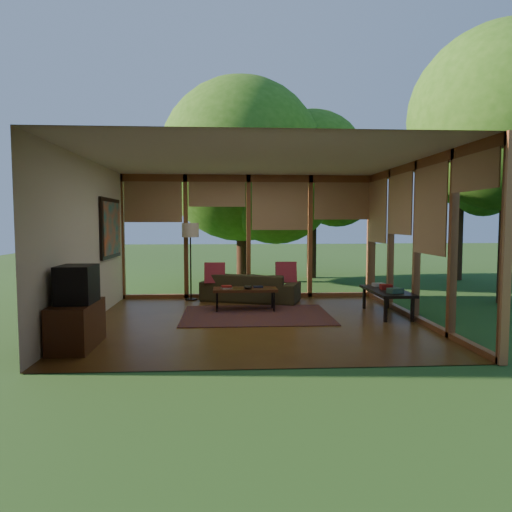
{
  "coord_description": "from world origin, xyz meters",
  "views": [
    {
      "loc": [
        -0.45,
        -7.56,
        1.67
      ],
      "look_at": [
        0.05,
        0.7,
        1.05
      ],
      "focal_mm": 32.0,
      "sensor_mm": 36.0,
      "label": 1
    }
  ],
  "objects": [
    {
      "name": "tree_se",
      "position": [
        5.05,
        1.43,
        3.73
      ],
      "size": [
        3.7,
        3.7,
        5.59
      ],
      "color": "#3E2416",
      "rests_on": "ground"
    },
    {
      "name": "pillow_right",
      "position": [
        0.77,
        1.95,
        0.6
      ],
      "size": [
        0.44,
        0.23,
        0.46
      ],
      "primitive_type": "cube",
      "rotation": [
        -0.21,
        0.0,
        0.0
      ],
      "color": "maroon",
      "rests_on": "sofa"
    },
    {
      "name": "sofa",
      "position": [
        0.02,
        2.0,
        0.3
      ],
      "size": [
        2.17,
        1.41,
        0.59
      ],
      "primitive_type": "imported",
      "rotation": [
        0.0,
        0.0,
        2.81
      ],
      "color": "#3B351D",
      "rests_on": "floor"
    },
    {
      "name": "ct_bowl",
      "position": [
        -0.09,
        0.86,
        0.46
      ],
      "size": [
        0.16,
        0.16,
        0.07
      ],
      "primitive_type": "ellipsoid",
      "color": "black",
      "rests_on": "coffee_table"
    },
    {
      "name": "wall_front",
      "position": [
        0.0,
        -2.5,
        1.35
      ],
      "size": [
        5.5,
        0.04,
        2.7
      ],
      "primitive_type": "cube",
      "color": "silver",
      "rests_on": "ground"
    },
    {
      "name": "console_book_c",
      "position": [
        2.4,
        0.87,
        0.48
      ],
      "size": [
        0.24,
        0.19,
        0.06
      ],
      "primitive_type": "cube",
      "rotation": [
        0.0,
        0.0,
        0.17
      ],
      "color": "#ABA49B",
      "rests_on": "side_console"
    },
    {
      "name": "window_wall_right",
      "position": [
        2.75,
        0.0,
        1.35
      ],
      "size": [
        0.12,
        5.0,
        2.7
      ],
      "primitive_type": "cube",
      "color": "brown",
      "rests_on": "ground"
    },
    {
      "name": "floor",
      "position": [
        0.0,
        0.0,
        0.0
      ],
      "size": [
        5.5,
        5.5,
        0.0
      ],
      "primitive_type": "plane",
      "color": "brown",
      "rests_on": "ground"
    },
    {
      "name": "tree_ne",
      "position": [
        2.06,
        6.1,
        3.37
      ],
      "size": [
        3.22,
        3.22,
        4.99
      ],
      "color": "#3E2416",
      "rests_on": "ground"
    },
    {
      "name": "window_wall_back",
      "position": [
        0.0,
        2.5,
        1.35
      ],
      "size": [
        5.5,
        0.12,
        2.7
      ],
      "primitive_type": "cube",
      "color": "brown",
      "rests_on": "ground"
    },
    {
      "name": "ct_book_lower",
      "position": [
        -0.49,
        0.91,
        0.44
      ],
      "size": [
        0.22,
        0.19,
        0.03
      ],
      "primitive_type": "cube",
      "rotation": [
        0.0,
        0.0,
        0.37
      ],
      "color": "#ABA49B",
      "rests_on": "coffee_table"
    },
    {
      "name": "coffee_table",
      "position": [
        -0.14,
        0.96,
        0.39
      ],
      "size": [
        1.2,
        0.5,
        0.43
      ],
      "color": "#4C2814",
      "rests_on": "floor"
    },
    {
      "name": "television",
      "position": [
        -2.45,
        -1.45,
        0.85
      ],
      "size": [
        0.45,
        0.55,
        0.5
      ],
      "primitive_type": "cube",
      "color": "black",
      "rests_on": "media_cabinet"
    },
    {
      "name": "tree_far",
      "position": [
        5.86,
        5.24,
        3.46
      ],
      "size": [
        2.6,
        2.6,
        4.79
      ],
      "color": "#3E2416",
      "rests_on": "ground"
    },
    {
      "name": "rug",
      "position": [
        0.05,
        0.5,
        0.01
      ],
      "size": [
        2.63,
        1.86,
        0.01
      ],
      "primitive_type": "cube",
      "color": "brown",
      "rests_on": "floor"
    },
    {
      "name": "side_console",
      "position": [
        2.4,
        0.42,
        0.41
      ],
      "size": [
        0.6,
        1.4,
        0.46
      ],
      "color": "black",
      "rests_on": "floor"
    },
    {
      "name": "ct_book_side",
      "position": [
        0.11,
        1.04,
        0.44
      ],
      "size": [
        0.19,
        0.14,
        0.03
      ],
      "primitive_type": "cube",
      "rotation": [
        0.0,
        0.0,
        0.06
      ],
      "color": "black",
      "rests_on": "coffee_table"
    },
    {
      "name": "media_cabinet",
      "position": [
        -2.47,
        -1.45,
        0.3
      ],
      "size": [
        0.5,
        1.0,
        0.6
      ],
      "primitive_type": "cube",
      "color": "#4C2814",
      "rests_on": "floor"
    },
    {
      "name": "exterior_lawn",
      "position": [
        8.0,
        8.0,
        -0.01
      ],
      "size": [
        40.0,
        40.0,
        0.0
      ],
      "primitive_type": "plane",
      "color": "#2C5620",
      "rests_on": "ground"
    },
    {
      "name": "ct_book_upper",
      "position": [
        -0.49,
        0.91,
        0.47
      ],
      "size": [
        0.2,
        0.16,
        0.03
      ],
      "primitive_type": "cube",
      "rotation": [
        0.0,
        0.0,
        0.12
      ],
      "color": "maroon",
      "rests_on": "coffee_table"
    },
    {
      "name": "console_book_a",
      "position": [
        2.4,
        0.02,
        0.5
      ],
      "size": [
        0.28,
        0.24,
        0.09
      ],
      "primitive_type": "cube",
      "rotation": [
        0.0,
        0.0,
        0.32
      ],
      "color": "#305443",
      "rests_on": "side_console"
    },
    {
      "name": "floor_lamp",
      "position": [
        -1.25,
        2.21,
        1.41
      ],
      "size": [
        0.36,
        0.36,
        1.65
      ],
      "color": "black",
      "rests_on": "floor"
    },
    {
      "name": "ceiling",
      "position": [
        0.0,
        0.0,
        2.7
      ],
      "size": [
        5.5,
        5.5,
        0.0
      ],
      "primitive_type": "plane",
      "rotation": [
        3.14,
        0.0,
        0.0
      ],
      "color": "silver",
      "rests_on": "ground"
    },
    {
      "name": "wall_left",
      "position": [
        -2.75,
        0.0,
        1.35
      ],
      "size": [
        0.04,
        5.0,
        2.7
      ],
      "primitive_type": "cube",
      "color": "silver",
      "rests_on": "ground"
    },
    {
      "name": "console_book_b",
      "position": [
        2.4,
        0.47,
        0.5
      ],
      "size": [
        0.2,
        0.15,
        0.09
      ],
      "primitive_type": "cube",
      "rotation": [
        0.0,
        0.0,
        0.04
      ],
      "color": "maroon",
      "rests_on": "side_console"
    },
    {
      "name": "wall_painting",
      "position": [
        -2.71,
        1.4,
        1.55
      ],
      "size": [
        0.06,
        1.35,
        1.15
      ],
      "color": "black",
      "rests_on": "wall_left"
    },
    {
      "name": "pillow_left",
      "position": [
        -0.73,
        1.95,
        0.6
      ],
      "size": [
        0.43,
        0.23,
        0.45
      ],
      "primitive_type": "cube",
      "rotation": [
        -0.21,
        0.0,
        0.0
      ],
      "color": "maroon",
      "rests_on": "sofa"
    },
    {
      "name": "tree_nw",
      "position": [
        -0.08,
        5.29,
        3.38
      ],
      "size": [
        4.51,
        4.51,
        5.65
      ],
      "color": "#3E2416",
      "rests_on": "ground"
    }
  ]
}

